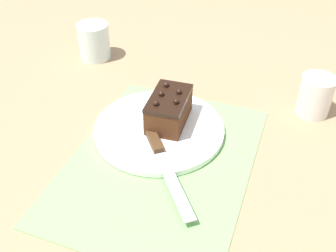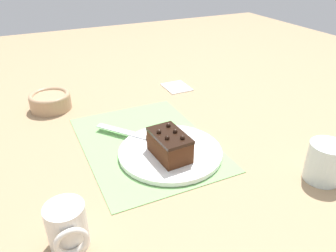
{
  "view_description": "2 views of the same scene",
  "coord_description": "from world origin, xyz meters",
  "px_view_note": "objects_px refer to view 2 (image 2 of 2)",
  "views": [
    {
      "loc": [
        -0.51,
        -0.2,
        0.53
      ],
      "look_at": [
        0.05,
        0.0,
        0.05
      ],
      "focal_mm": 42.0,
      "sensor_mm": 36.0,
      "label": 1
    },
    {
      "loc": [
        0.73,
        -0.28,
        0.49
      ],
      "look_at": [
        0.05,
        0.04,
        0.07
      ],
      "focal_mm": 35.0,
      "sensor_mm": 36.0,
      "label": 2
    }
  ],
  "objects_px": {
    "cake_plate": "(170,152)",
    "chocolate_cake": "(170,145)",
    "serving_knife": "(147,137)",
    "drinking_glass": "(325,162)",
    "small_bowl": "(50,101)",
    "coffee_mug": "(67,227)"
  },
  "relations": [
    {
      "from": "cake_plate",
      "to": "serving_knife",
      "type": "bearing_deg",
      "value": -157.85
    },
    {
      "from": "cake_plate",
      "to": "serving_knife",
      "type": "height_order",
      "value": "serving_knife"
    },
    {
      "from": "drinking_glass",
      "to": "coffee_mug",
      "type": "height_order",
      "value": "drinking_glass"
    },
    {
      "from": "cake_plate",
      "to": "serving_knife",
      "type": "relative_size",
      "value": 1.32
    },
    {
      "from": "coffee_mug",
      "to": "serving_knife",
      "type": "bearing_deg",
      "value": 135.68
    },
    {
      "from": "small_bowl",
      "to": "coffee_mug",
      "type": "relative_size",
      "value": 1.48
    },
    {
      "from": "chocolate_cake",
      "to": "serving_knife",
      "type": "height_order",
      "value": "chocolate_cake"
    },
    {
      "from": "chocolate_cake",
      "to": "coffee_mug",
      "type": "height_order",
      "value": "same"
    },
    {
      "from": "serving_knife",
      "to": "coffee_mug",
      "type": "xyz_separation_m",
      "value": [
        0.27,
        -0.26,
        0.02
      ]
    },
    {
      "from": "cake_plate",
      "to": "serving_knife",
      "type": "distance_m",
      "value": 0.09
    },
    {
      "from": "coffee_mug",
      "to": "small_bowl",
      "type": "bearing_deg",
      "value": 175.27
    },
    {
      "from": "drinking_glass",
      "to": "serving_knife",
      "type": "bearing_deg",
      "value": -135.76
    },
    {
      "from": "cake_plate",
      "to": "small_bowl",
      "type": "xyz_separation_m",
      "value": [
        -0.42,
        -0.24,
        0.02
      ]
    },
    {
      "from": "serving_knife",
      "to": "drinking_glass",
      "type": "xyz_separation_m",
      "value": [
        0.32,
        0.31,
        0.03
      ]
    },
    {
      "from": "cake_plate",
      "to": "drinking_glass",
      "type": "distance_m",
      "value": 0.37
    },
    {
      "from": "chocolate_cake",
      "to": "drinking_glass",
      "type": "xyz_separation_m",
      "value": [
        0.22,
        0.29,
        -0.0
      ]
    },
    {
      "from": "cake_plate",
      "to": "chocolate_cake",
      "type": "height_order",
      "value": "chocolate_cake"
    },
    {
      "from": "cake_plate",
      "to": "chocolate_cake",
      "type": "distance_m",
      "value": 0.05
    },
    {
      "from": "coffee_mug",
      "to": "chocolate_cake",
      "type": "bearing_deg",
      "value": 120.33
    },
    {
      "from": "serving_knife",
      "to": "chocolate_cake",
      "type": "bearing_deg",
      "value": -117.97
    },
    {
      "from": "serving_knife",
      "to": "small_bowl",
      "type": "distance_m",
      "value": 0.4
    },
    {
      "from": "cake_plate",
      "to": "chocolate_cake",
      "type": "xyz_separation_m",
      "value": [
        0.02,
        -0.01,
        0.04
      ]
    }
  ]
}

